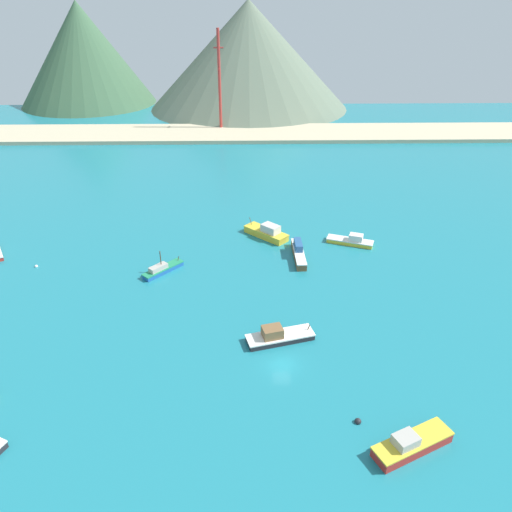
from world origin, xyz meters
name	(u,v)px	position (x,y,z in m)	size (l,w,h in m)	color
ground	(272,259)	(0.00, 30.00, -0.25)	(260.00, 280.00, 0.50)	teal
fishing_boat_1	(411,444)	(13.58, -14.42, 0.91)	(10.03, 6.68, 2.61)	red
fishing_boat_2	(162,269)	(-20.17, 25.16, 0.67)	(7.05, 7.33, 4.44)	#1E5BA8
fishing_boat_3	(299,252)	(5.20, 30.50, 1.02)	(2.09, 10.77, 2.76)	brown
fishing_boat_6	(278,336)	(-0.20, 5.22, 0.81)	(10.47, 5.52, 2.50)	#232328
fishing_boat_8	(267,232)	(-0.52, 39.17, 1.08)	(9.37, 9.15, 3.01)	gold
fishing_boat_9	(351,241)	(16.37, 35.73, 0.73)	(9.54, 5.58, 2.25)	gold
buoy_0	(358,421)	(8.44, -10.43, 0.15)	(0.83, 0.83, 0.83)	#232328
buoy_1	(36,266)	(-43.94, 27.60, 0.11)	(0.61, 0.61, 0.61)	silver
beach_strip	(260,133)	(0.00, 118.72, 0.60)	(247.00, 22.82, 1.20)	#C6B793
hill_west	(83,54)	(-73.83, 173.14, 20.46)	(57.52, 57.52, 40.93)	#3D6042
hill_central	(249,55)	(-3.46, 163.72, 20.75)	(83.13, 83.13, 41.51)	#60705B
radio_tower	(219,81)	(-13.79, 125.00, 17.23)	(3.38, 2.70, 33.78)	#B7332D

